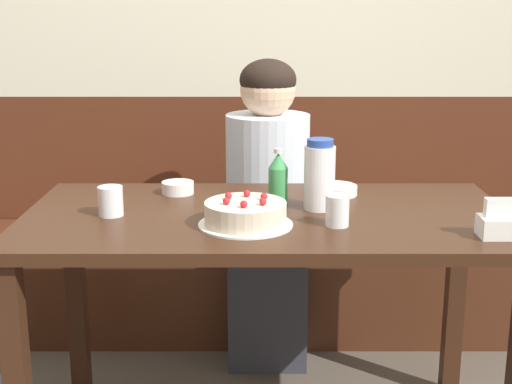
% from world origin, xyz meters
% --- Properties ---
extents(back_wall, '(4.80, 0.04, 2.50)m').
position_xyz_m(back_wall, '(0.00, 1.05, 1.25)').
color(back_wall, '#4C2314').
rests_on(back_wall, ground_plane).
extents(bench_seat, '(2.57, 0.38, 0.45)m').
position_xyz_m(bench_seat, '(0.00, 0.83, 0.22)').
color(bench_seat, '#472314').
rests_on(bench_seat, ground_plane).
extents(dining_table, '(1.43, 0.73, 0.77)m').
position_xyz_m(dining_table, '(0.00, 0.00, 0.67)').
color(dining_table, '#381E11').
rests_on(dining_table, ground_plane).
extents(birthday_cake, '(0.26, 0.26, 0.09)m').
position_xyz_m(birthday_cake, '(-0.06, -0.13, 0.81)').
color(birthday_cake, white).
rests_on(birthday_cake, dining_table).
extents(water_pitcher, '(0.09, 0.09, 0.21)m').
position_xyz_m(water_pitcher, '(0.15, 0.04, 0.88)').
color(water_pitcher, white).
rests_on(water_pitcher, dining_table).
extents(soju_bottle, '(0.06, 0.06, 0.18)m').
position_xyz_m(soju_bottle, '(0.03, 0.08, 0.86)').
color(soju_bottle, '#388E4C').
rests_on(soju_bottle, dining_table).
extents(napkin_holder, '(0.11, 0.08, 0.11)m').
position_xyz_m(napkin_holder, '(0.61, -0.23, 0.81)').
color(napkin_holder, white).
rests_on(napkin_holder, dining_table).
extents(bowl_soup_white, '(0.10, 0.10, 0.04)m').
position_xyz_m(bowl_soup_white, '(-0.29, 0.23, 0.79)').
color(bowl_soup_white, white).
rests_on(bowl_soup_white, dining_table).
extents(bowl_rice_small, '(0.15, 0.15, 0.03)m').
position_xyz_m(bowl_rice_small, '(0.22, 0.21, 0.79)').
color(bowl_rice_small, white).
rests_on(bowl_rice_small, dining_table).
extents(glass_water_tall, '(0.07, 0.07, 0.09)m').
position_xyz_m(glass_water_tall, '(-0.45, -0.03, 0.82)').
color(glass_water_tall, silver).
rests_on(glass_water_tall, dining_table).
extents(glass_tumbler_short, '(0.07, 0.07, 0.09)m').
position_xyz_m(glass_tumbler_short, '(0.19, -0.13, 0.82)').
color(glass_tumbler_short, silver).
rests_on(glass_tumbler_short, dining_table).
extents(person_pale_blue_shirt, '(0.32, 0.34, 1.18)m').
position_xyz_m(person_pale_blue_shirt, '(0.01, 0.63, 0.57)').
color(person_pale_blue_shirt, '#33333D').
rests_on(person_pale_blue_shirt, ground_plane).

